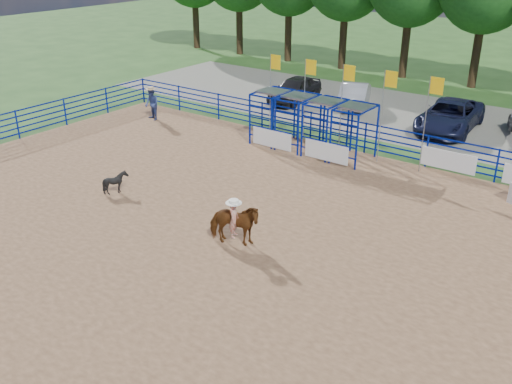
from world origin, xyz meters
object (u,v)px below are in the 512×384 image
Objects in this scene: spectator_cowboy at (152,104)px; car_c at (450,116)px; car_a at (295,89)px; horse_and_rider at (234,222)px; calf at (116,182)px; car_b at (355,94)px.

car_c is (13.94, 7.99, -0.15)m from spectator_cowboy.
car_c is (9.67, 0.01, 0.02)m from car_a.
horse_and_rider is 1.23× the size of spectator_cowboy.
calf is 15.96m from car_a.
spectator_cowboy is 9.06m from car_a.
calf is 17.72m from car_c.
horse_and_rider is 14.99m from spectator_cowboy.
car_c is at bearing 29.83° from spectator_cowboy.
spectator_cowboy reaches higher than car_a.
spectator_cowboy is 0.41× the size of car_a.
spectator_cowboy is at bearing -121.00° from car_a.
car_a is 3.70m from car_b.
horse_and_rider is at bearing -112.41° from calf.
spectator_cowboy is at bearing 146.21° from horse_and_rider.
spectator_cowboy is (-12.46, 8.34, 0.09)m from horse_and_rider.
car_a reaches higher than calf.
car_a is (4.27, 7.98, -0.17)m from spectator_cowboy.
car_b is (3.49, 1.24, -0.02)m from car_a.
horse_and_rider reaches higher than calf.
car_a reaches higher than car_b.
car_c is (7.88, 15.87, 0.31)m from calf.
car_b reaches higher than calf.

